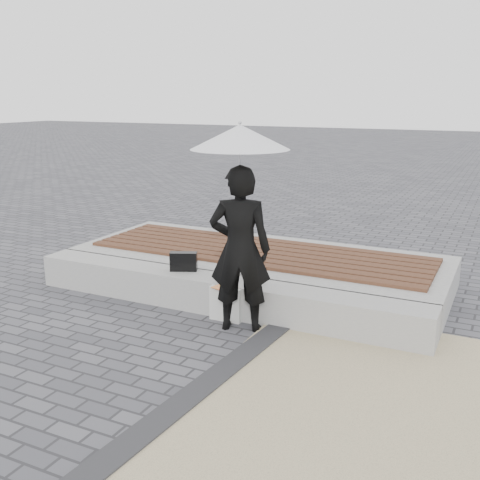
# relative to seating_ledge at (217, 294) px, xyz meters

# --- Properties ---
(ground) EXTENTS (80.00, 80.00, 0.00)m
(ground) POSITION_rel_seating_ledge_xyz_m (0.00, -1.60, -0.20)
(ground) COLOR #515056
(ground) RESTS_ON ground
(edging_band) EXTENTS (0.61, 5.20, 0.04)m
(edging_band) POSITION_rel_seating_ledge_xyz_m (0.75, -2.10, -0.18)
(edging_band) COLOR #2B2B2E
(edging_band) RESTS_ON ground
(seating_ledge) EXTENTS (5.00, 0.45, 0.40)m
(seating_ledge) POSITION_rel_seating_ledge_xyz_m (0.00, 0.00, 0.00)
(seating_ledge) COLOR #A2A19D
(seating_ledge) RESTS_ON ground
(timber_platform) EXTENTS (5.00, 2.00, 0.40)m
(timber_platform) POSITION_rel_seating_ledge_xyz_m (0.00, 1.20, 0.00)
(timber_platform) COLOR #A9A8A3
(timber_platform) RESTS_ON ground
(timber_decking) EXTENTS (4.60, 1.40, 0.04)m
(timber_decking) POSITION_rel_seating_ledge_xyz_m (0.00, 1.20, 0.22)
(timber_decking) COLOR brown
(timber_decking) RESTS_ON timber_platform
(woman) EXTENTS (0.76, 0.62, 1.80)m
(woman) POSITION_rel_seating_ledge_xyz_m (0.49, -0.39, 0.70)
(woman) COLOR black
(woman) RESTS_ON ground
(parasol) EXTENTS (1.02, 1.02, 1.30)m
(parasol) POSITION_rel_seating_ledge_xyz_m (0.49, -0.39, 1.87)
(parasol) COLOR #B8B8BC
(parasol) RESTS_ON ground
(handbag) EXTENTS (0.35, 0.24, 0.23)m
(handbag) POSITION_rel_seating_ledge_xyz_m (-0.50, 0.07, 0.32)
(handbag) COLOR black
(handbag) RESTS_ON seating_ledge
(canvas_tote) EXTENTS (0.37, 0.16, 0.39)m
(canvas_tote) POSITION_rel_seating_ledge_xyz_m (0.24, -0.22, -0.00)
(canvas_tote) COLOR silver
(canvas_tote) RESTS_ON ground
(magazine) EXTENTS (0.29, 0.25, 0.01)m
(magazine) POSITION_rel_seating_ledge_xyz_m (0.24, -0.27, 0.20)
(magazine) COLOR red
(magazine) RESTS_ON canvas_tote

